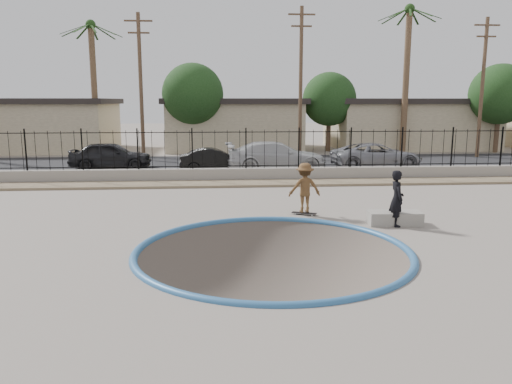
{
  "coord_description": "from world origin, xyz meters",
  "views": [
    {
      "loc": [
        -1.37,
        -12.99,
        3.73
      ],
      "look_at": [
        -0.18,
        2.0,
        0.98
      ],
      "focal_mm": 35.0,
      "sensor_mm": 36.0,
      "label": 1
    }
  ],
  "objects_px": {
    "skateboard": "(304,213)",
    "car_d": "(376,156)",
    "car_a": "(111,155)",
    "videographer": "(397,198)",
    "concrete_ledge": "(395,218)",
    "car_b": "(215,160)",
    "skater": "(305,191)",
    "car_c": "(276,156)"
  },
  "relations": [
    {
      "from": "car_a",
      "to": "car_b",
      "type": "height_order",
      "value": "car_a"
    },
    {
      "from": "skateboard",
      "to": "videographer",
      "type": "distance_m",
      "value": 3.13
    },
    {
      "from": "car_d",
      "to": "skater",
      "type": "bearing_deg",
      "value": 146.8
    },
    {
      "from": "car_d",
      "to": "car_c",
      "type": "bearing_deg",
      "value": 91.87
    },
    {
      "from": "car_a",
      "to": "skater",
      "type": "bearing_deg",
      "value": -144.21
    },
    {
      "from": "skateboard",
      "to": "car_a",
      "type": "height_order",
      "value": "car_a"
    },
    {
      "from": "videographer",
      "to": "concrete_ledge",
      "type": "height_order",
      "value": "videographer"
    },
    {
      "from": "concrete_ledge",
      "to": "car_d",
      "type": "relative_size",
      "value": 0.32
    },
    {
      "from": "videographer",
      "to": "car_d",
      "type": "distance_m",
      "value": 13.24
    },
    {
      "from": "concrete_ledge",
      "to": "car_b",
      "type": "height_order",
      "value": "car_b"
    },
    {
      "from": "skater",
      "to": "videographer",
      "type": "bearing_deg",
      "value": 142.29
    },
    {
      "from": "car_b",
      "to": "car_c",
      "type": "relative_size",
      "value": 0.69
    },
    {
      "from": "car_c",
      "to": "skateboard",
      "type": "bearing_deg",
      "value": 175.59
    },
    {
      "from": "concrete_ledge",
      "to": "car_b",
      "type": "relative_size",
      "value": 0.43
    },
    {
      "from": "concrete_ledge",
      "to": "car_a",
      "type": "xyz_separation_m",
      "value": [
        -11.24,
        13.4,
        0.58
      ]
    },
    {
      "from": "videographer",
      "to": "car_b",
      "type": "xyz_separation_m",
      "value": [
        -5.49,
        12.11,
        -0.2
      ]
    },
    {
      "from": "car_b",
      "to": "car_d",
      "type": "relative_size",
      "value": 0.74
    },
    {
      "from": "skateboard",
      "to": "videographer",
      "type": "bearing_deg",
      "value": -11.66
    },
    {
      "from": "concrete_ledge",
      "to": "car_c",
      "type": "xyz_separation_m",
      "value": [
        -2.23,
        11.9,
        0.61
      ]
    },
    {
      "from": "skateboard",
      "to": "videographer",
      "type": "relative_size",
      "value": 0.5
    },
    {
      "from": "skateboard",
      "to": "car_a",
      "type": "bearing_deg",
      "value": 148.85
    },
    {
      "from": "car_a",
      "to": "videographer",
      "type": "bearing_deg",
      "value": -140.93
    },
    {
      "from": "skateboard",
      "to": "car_c",
      "type": "distance_m",
      "value": 10.43
    },
    {
      "from": "car_b",
      "to": "car_c",
      "type": "height_order",
      "value": "car_c"
    },
    {
      "from": "car_c",
      "to": "skater",
      "type": "bearing_deg",
      "value": 175.59
    },
    {
      "from": "car_a",
      "to": "car_d",
      "type": "height_order",
      "value": "car_a"
    },
    {
      "from": "skateboard",
      "to": "videographer",
      "type": "height_order",
      "value": "videographer"
    },
    {
      "from": "car_c",
      "to": "car_d",
      "type": "xyz_separation_m",
      "value": [
        5.7,
        0.66,
        -0.08
      ]
    },
    {
      "from": "car_a",
      "to": "car_b",
      "type": "xyz_separation_m",
      "value": [
        5.71,
        -1.5,
        -0.14
      ]
    },
    {
      "from": "videographer",
      "to": "concrete_ledge",
      "type": "distance_m",
      "value": 0.68
    },
    {
      "from": "skateboard",
      "to": "car_d",
      "type": "relative_size",
      "value": 0.17
    },
    {
      "from": "car_a",
      "to": "car_b",
      "type": "distance_m",
      "value": 5.9
    },
    {
      "from": "skater",
      "to": "car_c",
      "type": "height_order",
      "value": "skater"
    },
    {
      "from": "skateboard",
      "to": "videographer",
      "type": "xyz_separation_m",
      "value": [
        2.5,
        -1.71,
        0.79
      ]
    },
    {
      "from": "videographer",
      "to": "car_b",
      "type": "distance_m",
      "value": 13.29
    },
    {
      "from": "skateboard",
      "to": "concrete_ledge",
      "type": "bearing_deg",
      "value": -8.04
    },
    {
      "from": "concrete_ledge",
      "to": "car_d",
      "type": "xyz_separation_m",
      "value": [
        3.47,
        12.56,
        0.53
      ]
    },
    {
      "from": "videographer",
      "to": "car_b",
      "type": "bearing_deg",
      "value": 25.41
    },
    {
      "from": "car_b",
      "to": "car_c",
      "type": "bearing_deg",
      "value": -94.24
    },
    {
      "from": "videographer",
      "to": "car_d",
      "type": "relative_size",
      "value": 0.34
    },
    {
      "from": "skateboard",
      "to": "car_d",
      "type": "distance_m",
      "value": 12.6
    },
    {
      "from": "skater",
      "to": "concrete_ledge",
      "type": "relative_size",
      "value": 1.02
    }
  ]
}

